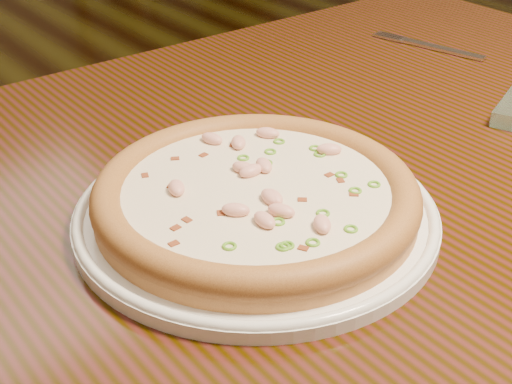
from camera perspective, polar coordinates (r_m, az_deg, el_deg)
ground at (r=1.75m, az=-1.85°, el=-8.25°), size 9.00×9.00×0.00m
hero_table at (r=0.80m, az=4.68°, el=-3.81°), size 1.20×0.80×0.75m
plate at (r=0.64m, az=-0.00°, el=-1.64°), size 0.33×0.33×0.02m
pizza at (r=0.63m, az=0.01°, el=-0.22°), size 0.29×0.29×0.03m
fork at (r=1.09m, az=13.88°, el=11.24°), size 0.06×0.17×0.00m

